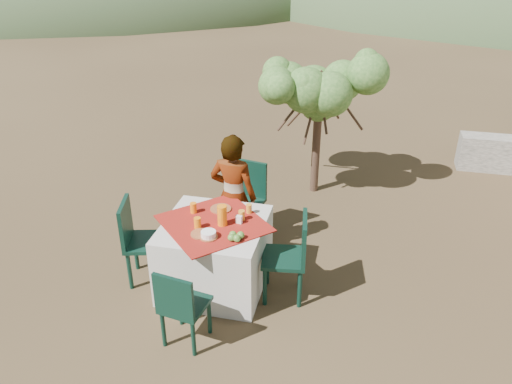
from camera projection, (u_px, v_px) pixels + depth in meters
ground at (275, 270)px, 5.57m from camera, size 160.00×160.00×0.00m
table at (215, 254)px, 5.19m from camera, size 1.30×1.30×0.76m
chair_far at (246, 196)px, 6.01m from camera, size 0.52×0.52×0.95m
chair_near at (181, 305)px, 4.37m from camera, size 0.43×0.43×0.82m
chair_left at (139, 238)px, 5.22m from camera, size 0.53×0.53×0.93m
chair_right at (292, 254)px, 4.96m from camera, size 0.48×0.48×0.93m
person at (233, 196)px, 5.57m from camera, size 0.57×0.41×1.47m
shrub_tree at (324, 95)px, 6.69m from camera, size 1.52×1.49×1.79m
plate_far at (221, 209)px, 5.25m from camera, size 0.22×0.22×0.01m
plate_near at (201, 234)px, 4.82m from camera, size 0.20×0.20×0.01m
glass_far at (193, 208)px, 5.17m from camera, size 0.07×0.07×0.11m
glass_near at (197, 223)px, 4.90m from camera, size 0.07×0.07×0.11m
juice_pitcher at (222, 215)px, 4.93m from camera, size 0.10×0.10×0.21m
bowl_plate at (209, 237)px, 4.77m from camera, size 0.18×0.18×0.01m
white_bowl at (208, 234)px, 4.76m from camera, size 0.15×0.15×0.05m
jar_left at (242, 215)px, 5.04m from camera, size 0.07×0.07×0.10m
jar_right at (249, 209)px, 5.17m from camera, size 0.06×0.06×0.10m
napkin_holder at (239, 219)px, 4.99m from camera, size 0.07×0.05×0.08m
fruit_cluster at (235, 236)px, 4.72m from camera, size 0.15×0.14×0.07m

